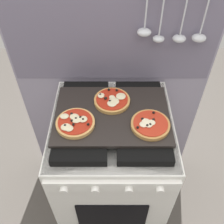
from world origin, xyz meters
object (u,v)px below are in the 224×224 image
(stove, at_px, (112,167))
(baking_tray, at_px, (112,115))
(pizza_right, at_px, (150,124))
(pizza_center, at_px, (111,100))
(pizza_left, at_px, (75,122))

(stove, distance_m, baking_tray, 0.46)
(stove, bearing_deg, pizza_right, -24.22)
(baking_tray, distance_m, pizza_center, 0.08)
(pizza_right, xyz_separation_m, pizza_center, (-0.17, 0.16, 0.00))
(stove, relative_size, baking_tray, 1.67)
(baking_tray, xyz_separation_m, pizza_left, (-0.17, -0.07, 0.02))
(stove, xyz_separation_m, pizza_center, (-0.00, 0.08, 0.48))
(stove, relative_size, pizza_left, 5.12)
(stove, relative_size, pizza_right, 5.12)
(stove, bearing_deg, baking_tray, 90.00)
(baking_tray, bearing_deg, stove, -90.00)
(pizza_left, xyz_separation_m, pizza_right, (0.34, -0.01, -0.00))
(pizza_center, bearing_deg, pizza_right, -41.95)
(pizza_left, bearing_deg, stove, 21.85)
(pizza_right, bearing_deg, pizza_left, 178.31)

